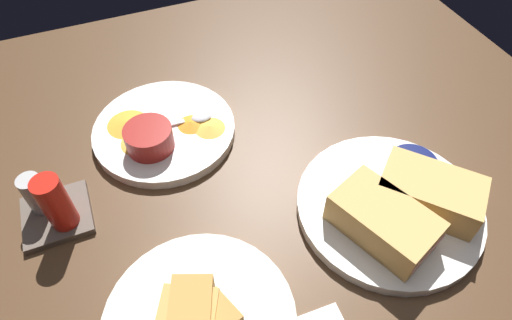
% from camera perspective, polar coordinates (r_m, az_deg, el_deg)
% --- Properties ---
extents(ground_plane, '(1.10, 1.10, 0.03)m').
position_cam_1_polar(ground_plane, '(0.65, 2.45, -5.15)').
color(ground_plane, '#4C331E').
extents(plate_sandwich_main, '(0.25, 0.25, 0.02)m').
position_cam_1_polar(plate_sandwich_main, '(0.64, 16.74, -5.81)').
color(plate_sandwich_main, white).
rests_on(plate_sandwich_main, ground_plane).
extents(sandwich_half_near, '(0.15, 0.12, 0.05)m').
position_cam_1_polar(sandwich_half_near, '(0.59, 16.08, -7.51)').
color(sandwich_half_near, tan).
rests_on(sandwich_half_near, plate_sandwich_main).
extents(sandwich_half_far, '(0.15, 0.14, 0.05)m').
position_cam_1_polar(sandwich_half_far, '(0.63, 21.55, -3.89)').
color(sandwich_half_far, tan).
rests_on(sandwich_half_far, plate_sandwich_main).
extents(ramekin_dark_sauce, '(0.07, 0.07, 0.03)m').
position_cam_1_polar(ramekin_dark_sauce, '(0.66, 19.39, -1.11)').
color(ramekin_dark_sauce, '#0C144C').
rests_on(ramekin_dark_sauce, plate_sandwich_main).
extents(spoon_by_dark_ramekin, '(0.07, 0.09, 0.01)m').
position_cam_1_polar(spoon_by_dark_ramekin, '(0.63, 17.32, -5.16)').
color(spoon_by_dark_ramekin, silver).
rests_on(spoon_by_dark_ramekin, plate_sandwich_main).
extents(plate_chips_companion, '(0.23, 0.23, 0.02)m').
position_cam_1_polar(plate_chips_companion, '(0.72, -11.73, 3.80)').
color(plate_chips_companion, white).
rests_on(plate_chips_companion, ground_plane).
extents(ramekin_light_gravy, '(0.07, 0.07, 0.04)m').
position_cam_1_polar(ramekin_light_gravy, '(0.68, -13.66, 2.86)').
color(ramekin_light_gravy, maroon).
rests_on(ramekin_light_gravy, plate_chips_companion).
extents(spoon_by_gravy_ramekin, '(0.03, 0.10, 0.01)m').
position_cam_1_polar(spoon_by_gravy_ramekin, '(0.72, -8.10, 5.26)').
color(spoon_by_gravy_ramekin, silver).
rests_on(spoon_by_gravy_ramekin, plate_chips_companion).
extents(plantain_chip_scatter, '(0.13, 0.19, 0.01)m').
position_cam_1_polar(plantain_chip_scatter, '(0.71, -12.58, 3.97)').
color(plantain_chip_scatter, gold).
rests_on(plantain_chip_scatter, plate_chips_companion).
extents(condiment_caddy, '(0.09, 0.09, 0.10)m').
position_cam_1_polar(condiment_caddy, '(0.64, -24.88, -5.30)').
color(condiment_caddy, brown).
rests_on(condiment_caddy, ground_plane).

